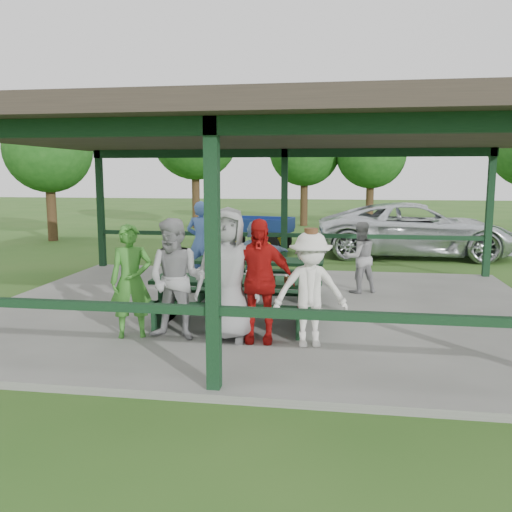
% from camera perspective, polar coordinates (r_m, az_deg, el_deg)
% --- Properties ---
extents(ground, '(90.00, 90.00, 0.00)m').
position_cam_1_polar(ground, '(9.92, 0.66, -5.97)').
color(ground, '#2B561B').
rests_on(ground, ground).
extents(concrete_slab, '(10.00, 8.00, 0.10)m').
position_cam_1_polar(concrete_slab, '(9.91, 0.66, -5.69)').
color(concrete_slab, slate).
rests_on(concrete_slab, ground).
extents(pavilion_structure, '(10.60, 8.60, 3.24)m').
position_cam_1_polar(pavilion_structure, '(9.62, 0.69, 12.61)').
color(pavilion_structure, black).
rests_on(pavilion_structure, concrete_slab).
extents(picnic_table_near, '(2.55, 1.39, 0.75)m').
position_cam_1_polar(picnic_table_near, '(8.68, -2.45, -4.19)').
color(picnic_table_near, black).
rests_on(picnic_table_near, concrete_slab).
extents(picnic_table_far, '(2.48, 1.39, 0.75)m').
position_cam_1_polar(picnic_table_far, '(10.59, 0.34, -1.86)').
color(picnic_table_far, black).
rests_on(picnic_table_far, concrete_slab).
extents(table_setting, '(2.35, 0.45, 0.10)m').
position_cam_1_polar(table_setting, '(8.64, -2.55, -2.17)').
color(table_setting, white).
rests_on(table_setting, picnic_table_near).
extents(contestant_green, '(0.71, 0.58, 1.68)m').
position_cam_1_polar(contestant_green, '(8.18, -13.00, -2.58)').
color(contestant_green, '#3D8B2D').
rests_on(contestant_green, concrete_slab).
extents(contestant_grey_left, '(0.93, 0.76, 1.77)m').
position_cam_1_polar(contestant_grey_left, '(7.93, -8.44, -2.46)').
color(contestant_grey_left, '#98989B').
rests_on(contestant_grey_left, concrete_slab).
extents(contestant_grey_mid, '(0.97, 0.65, 1.94)m').
position_cam_1_polar(contestant_grey_mid, '(7.78, -2.96, -1.96)').
color(contestant_grey_mid, gray).
rests_on(contestant_grey_mid, concrete_slab).
extents(contestant_red, '(1.06, 0.48, 1.78)m').
position_cam_1_polar(contestant_red, '(7.73, 0.24, -2.62)').
color(contestant_red, '#AE1210').
rests_on(contestant_red, concrete_slab).
extents(contestant_white_fedora, '(1.14, 0.79, 1.67)m').
position_cam_1_polar(contestant_white_fedora, '(7.57, 5.74, -3.53)').
color(contestant_white_fedora, white).
rests_on(contestant_white_fedora, concrete_slab).
extents(spectator_lblue, '(1.37, 0.52, 1.45)m').
position_cam_1_polar(spectator_lblue, '(11.47, 0.03, 0.24)').
color(spectator_lblue, '#80A1C7').
rests_on(spectator_lblue, concrete_slab).
extents(spectator_blue, '(0.68, 0.46, 1.81)m').
position_cam_1_polar(spectator_blue, '(12.14, -5.79, 1.52)').
color(spectator_blue, '#4468B3').
rests_on(spectator_blue, concrete_slab).
extents(spectator_grey, '(0.87, 0.79, 1.45)m').
position_cam_1_polar(spectator_grey, '(11.19, 10.85, -0.13)').
color(spectator_grey, '#98989B').
rests_on(spectator_grey, concrete_slab).
extents(pickup_truck, '(5.89, 2.73, 1.64)m').
position_cam_1_polar(pickup_truck, '(17.20, 16.51, 2.66)').
color(pickup_truck, silver).
rests_on(pickup_truck, ground).
extents(farm_trailer, '(3.52, 1.92, 1.22)m').
position_cam_1_polar(farm_trailer, '(17.33, -0.52, 2.35)').
color(farm_trailer, navy).
rests_on(farm_trailer, ground).
extents(tree_far_left, '(3.96, 3.96, 6.18)m').
position_cam_1_polar(tree_far_left, '(25.45, -6.45, 12.38)').
color(tree_far_left, '#362715').
rests_on(tree_far_left, ground).
extents(tree_left, '(3.40, 3.40, 5.31)m').
position_cam_1_polar(tree_left, '(26.45, 5.15, 10.97)').
color(tree_left, '#362715').
rests_on(tree_left, ground).
extents(tree_mid, '(3.24, 3.24, 5.06)m').
position_cam_1_polar(tree_mid, '(26.10, 12.03, 10.47)').
color(tree_mid, '#362715').
rests_on(tree_mid, ground).
extents(tree_edge_left, '(3.21, 3.21, 5.02)m').
position_cam_1_polar(tree_edge_left, '(21.77, -21.03, 10.42)').
color(tree_edge_left, '#362715').
rests_on(tree_edge_left, ground).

